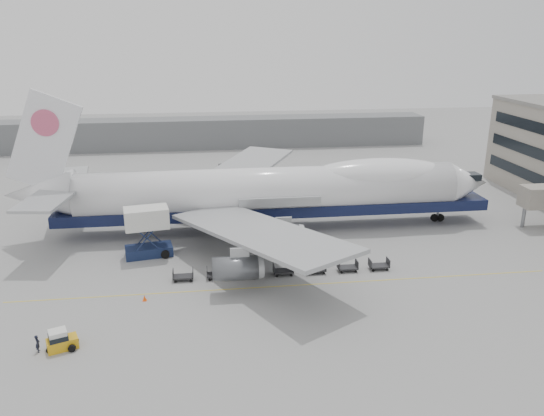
{
  "coord_description": "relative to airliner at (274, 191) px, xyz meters",
  "views": [
    {
      "loc": [
        -8.66,
        -57.98,
        26.51
      ],
      "look_at": [
        -0.41,
        6.0,
        5.1
      ],
      "focal_mm": 35.0,
      "sensor_mm": 36.0,
      "label": 1
    }
  ],
  "objects": [
    {
      "name": "dolly_5",
      "position": [
        6.66,
        -15.11,
        -5.09
      ],
      "size": [
        2.3,
        1.35,
        1.3
      ],
      "color": "#2D2D30",
      "rests_on": "ground"
    },
    {
      "name": "dolly_6",
      "position": [
        10.45,
        -15.11,
        -5.09
      ],
      "size": [
        2.3,
        1.35,
        1.3
      ],
      "color": "#2D2D30",
      "rests_on": "ground"
    },
    {
      "name": "apron_line",
      "position": [
        -0.64,
        -18.0,
        -5.62
      ],
      "size": [
        60.0,
        0.15,
        0.01
      ],
      "primitive_type": "cube",
      "color": "gold",
      "rests_on": "ground"
    },
    {
      "name": "catering_truck",
      "position": [
        -16.73,
        -7.48,
        -2.16
      ],
      "size": [
        6.1,
        4.66,
        6.26
      ],
      "rotation": [
        0.0,
        0.0,
        0.17
      ],
      "color": "#182448",
      "rests_on": "ground"
    },
    {
      "name": "airliner",
      "position": [
        0.0,
        0.0,
        0.0
      ],
      "size": [
        67.0,
        55.3,
        19.98
      ],
      "color": "white",
      "rests_on": "ground"
    },
    {
      "name": "dolly_4",
      "position": [
        2.87,
        -15.11,
        -5.09
      ],
      "size": [
        2.3,
        1.35,
        1.3
      ],
      "color": "#2D2D30",
      "rests_on": "ground"
    },
    {
      "name": "ground",
      "position": [
        -0.64,
        -12.0,
        -5.62
      ],
      "size": [
        260.0,
        260.0,
        0.0
      ],
      "primitive_type": "plane",
      "color": "gray",
      "rests_on": "ground"
    },
    {
      "name": "hangar",
      "position": [
        -10.64,
        58.0,
        -2.12
      ],
      "size": [
        110.0,
        8.0,
        7.0
      ],
      "primitive_type": "cube",
      "color": "slate",
      "rests_on": "ground"
    },
    {
      "name": "ground_worker",
      "position": [
        -24.43,
        -27.7,
        -4.82
      ],
      "size": [
        0.49,
        0.65,
        1.6
      ],
      "primitive_type": "imported",
      "rotation": [
        0.0,
        0.0,
        1.77
      ],
      "color": "black",
      "rests_on": "ground"
    },
    {
      "name": "baggage_tug",
      "position": [
        -22.54,
        -27.54,
        -4.79
      ],
      "size": [
        2.89,
        2.22,
        1.88
      ],
      "rotation": [
        0.0,
        0.0,
        0.37
      ],
      "color": "gold",
      "rests_on": "ground"
    },
    {
      "name": "dolly_3",
      "position": [
        -0.93,
        -15.11,
        -5.09
      ],
      "size": [
        2.3,
        1.35,
        1.3
      ],
      "color": "#2D2D30",
      "rests_on": "ground"
    },
    {
      "name": "traffic_cone",
      "position": [
        -16.15,
        -19.44,
        -5.32
      ],
      "size": [
        0.43,
        0.43,
        0.64
      ],
      "rotation": [
        0.0,
        0.0,
        -0.24
      ],
      "color": "#FC520D",
      "rests_on": "ground"
    },
    {
      "name": "dolly_0",
      "position": [
        -12.31,
        -15.11,
        -5.09
      ],
      "size": [
        2.3,
        1.35,
        1.3
      ],
      "color": "#2D2D30",
      "rests_on": "ground"
    },
    {
      "name": "dolly_1",
      "position": [
        -8.51,
        -15.11,
        -5.09
      ],
      "size": [
        2.3,
        1.35,
        1.3
      ],
      "color": "#2D2D30",
      "rests_on": "ground"
    },
    {
      "name": "dolly_2",
      "position": [
        -4.72,
        -15.11,
        -5.09
      ],
      "size": [
        2.3,
        1.35,
        1.3
      ],
      "color": "#2D2D30",
      "rests_on": "ground"
    }
  ]
}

